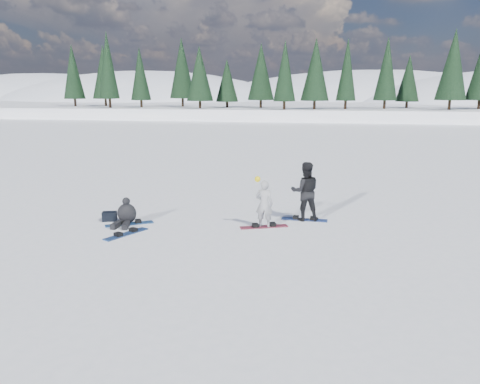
% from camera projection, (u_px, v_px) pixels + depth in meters
% --- Properties ---
extents(ground, '(420.00, 420.00, 0.00)m').
position_uv_depth(ground, '(292.00, 246.00, 12.86)').
color(ground, white).
rests_on(ground, ground).
extents(alpine_backdrop, '(412.50, 227.00, 53.20)m').
position_uv_depth(alpine_backdrop, '(294.00, 132.00, 199.70)').
color(alpine_backdrop, white).
rests_on(alpine_backdrop, ground).
extents(snowboarder_woman, '(0.57, 0.40, 1.64)m').
position_uv_depth(snowboarder_woman, '(264.00, 204.00, 14.46)').
color(snowboarder_woman, '#9B9BA0').
rests_on(snowboarder_woman, ground).
extents(snowboarder_man, '(1.06, 0.89, 1.94)m').
position_uv_depth(snowboarder_man, '(305.00, 191.00, 15.22)').
color(snowboarder_man, black).
rests_on(snowboarder_man, ground).
extents(seated_rider, '(0.66, 1.04, 0.86)m').
position_uv_depth(seated_rider, '(126.00, 214.00, 14.91)').
color(seated_rider, black).
rests_on(seated_rider, ground).
extents(gear_bag, '(0.52, 0.42, 0.30)m').
position_uv_depth(gear_bag, '(110.00, 216.00, 15.32)').
color(gear_bag, black).
rests_on(gear_bag, ground).
extents(snowboard_woman, '(1.50, 0.80, 0.03)m').
position_uv_depth(snowboard_woman, '(264.00, 227.00, 14.63)').
color(snowboard_woman, maroon).
rests_on(snowboard_woman, ground).
extents(snowboard_man, '(1.51, 0.33, 0.03)m').
position_uv_depth(snowboard_man, '(304.00, 220.00, 15.43)').
color(snowboard_man, navy).
rests_on(snowboard_man, ground).
extents(snowboard_loose_c, '(1.44, 1.00, 0.03)m').
position_uv_depth(snowboard_loose_c, '(129.00, 224.00, 14.93)').
color(snowboard_loose_c, '#1B4E96').
rests_on(snowboard_loose_c, ground).
extents(snowboard_loose_a, '(0.93, 1.47, 0.03)m').
position_uv_depth(snowboard_loose_a, '(126.00, 234.00, 13.90)').
color(snowboard_loose_a, navy).
rests_on(snowboard_loose_a, ground).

